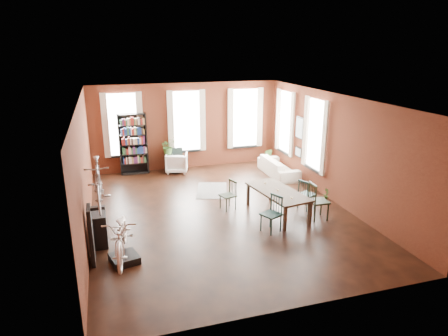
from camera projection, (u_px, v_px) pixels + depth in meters
name	position (u px, v px, depth m)	size (l,w,h in m)	color
room	(222.00, 133.00, 11.27)	(9.00, 9.04, 3.22)	black
dining_table	(277.00, 203.00, 11.04)	(0.93, 2.05, 0.70)	#453729
dining_chair_a	(271.00, 214.00, 10.00)	(0.43, 0.43, 0.94)	#1A3B38
dining_chair_b	(228.00, 195.00, 11.37)	(0.39, 0.39, 0.84)	black
dining_chair_c	(319.00, 201.00, 10.71)	(0.47, 0.47, 1.03)	black
dining_chair_d	(307.00, 194.00, 11.39)	(0.41, 0.41, 0.88)	#193836
bookshelf	(133.00, 144.00, 14.32)	(1.00, 0.32, 2.20)	black
white_armchair	(177.00, 162.00, 14.70)	(0.77, 0.72, 0.79)	white
cream_sofa	(279.00, 164.00, 14.35)	(2.08, 0.61, 0.81)	beige
striped_rug	(212.00, 190.00, 12.93)	(0.94, 1.51, 0.01)	black
bike_trainer	(124.00, 259.00, 8.68)	(0.57, 0.57, 0.16)	black
bike_wall_rack	(91.00, 235.00, 8.50)	(0.16, 0.60, 1.30)	black
console_table	(98.00, 228.00, 9.43)	(0.40, 0.80, 0.80)	black
plant_stand	(169.00, 163.00, 14.78)	(0.32, 0.32, 0.65)	black
plant_by_sofa	(266.00, 164.00, 15.24)	(0.42, 0.76, 0.34)	#2E5020
plant_small	(326.00, 197.00, 12.19)	(0.19, 0.37, 0.13)	#2D6227
bicycle_floor	(120.00, 216.00, 8.34)	(0.67, 1.00, 1.91)	white
bicycle_hung	(97.00, 168.00, 8.13)	(0.47, 1.00, 1.66)	#A5A8AD
plant_on_stand	(168.00, 148.00, 14.64)	(0.55, 0.61, 0.47)	#355823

